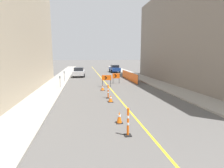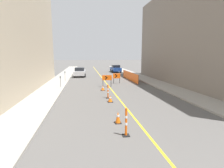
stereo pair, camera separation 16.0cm
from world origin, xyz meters
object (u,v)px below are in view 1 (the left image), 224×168
Objects in this scene: traffic_cone_third at (111,99)px; parking_meter_near_curb at (60,79)px; traffic_cone_fourth at (103,88)px; parked_car_curb_mid at (115,69)px; parking_meter_far_curb at (64,74)px; delineator_post_rear at (108,92)px; traffic_cone_second at (119,117)px; delineator_post_front at (128,124)px; arrow_barricade_secondary at (116,76)px; arrow_barricade_primary at (107,78)px; parked_car_curb_near at (79,72)px.

parking_meter_near_curb is at bearing 125.40° from traffic_cone_third.
parked_car_curb_mid reaches higher than traffic_cone_fourth.
parking_meter_near_curb is 4.61m from parking_meter_far_curb.
parking_meter_near_curb reaches higher than traffic_cone_third.
parking_meter_near_curb is at bearing 131.51° from delineator_post_rear.
parked_car_curb_mid reaches higher than traffic_cone_second.
parking_meter_near_curb is (-4.57, 5.16, 0.54)m from delineator_post_rear.
delineator_post_front is 0.30× the size of parked_car_curb_mid.
traffic_cone_fourth is at bearing 89.74° from delineator_post_front.
arrow_barricade_secondary reaches higher than traffic_cone_fourth.
traffic_cone_fourth is at bearing -119.59° from arrow_barricade_secondary.
traffic_cone_second is 0.55× the size of delineator_post_rear.
traffic_cone_fourth is 4.94m from arrow_barricade_secondary.
arrow_barricade_primary is (0.61, 6.72, 0.74)m from traffic_cone_third.
delineator_post_front is 15.11m from arrow_barricade_secondary.
parking_meter_far_curb reaches higher than delineator_post_front.
arrow_barricade_primary is at bearing -104.87° from parked_car_curb_mid.
parking_meter_far_curb is (-4.36, 15.41, 0.81)m from traffic_cone_second.
delineator_post_rear is 23.91m from parked_car_curb_mid.
arrow_barricade_secondary is 9.83m from parked_car_curb_near.
parking_meter_near_curb is at bearing -96.58° from parked_car_curb_near.
arrow_barricade_secondary is 0.31× the size of parked_car_curb_mid.
parked_car_curb_near is (-2.61, 23.44, 0.22)m from delineator_post_front.
arrow_barricade_primary is (0.75, 12.63, 0.42)m from delineator_post_front.
delineator_post_front is 1.12× the size of delineator_post_rear.
traffic_cone_second reaches higher than traffic_cone_third.
traffic_cone_third is at bearing 88.59° from delineator_post_front.
arrow_barricade_primary is 1.02× the size of arrow_barricade_secondary.
arrow_barricade_secondary is 1.03× the size of parking_meter_near_curb.
traffic_cone_second is 0.46× the size of parking_meter_far_curb.
traffic_cone_third is 17.76m from parked_car_curb_near.
traffic_cone_second is 0.50× the size of parking_meter_near_curb.
parked_car_curb_near reaches higher than delineator_post_rear.
traffic_cone_fourth is 0.37× the size of parking_meter_far_curb.
arrow_barricade_primary is at bearing 70.88° from traffic_cone_fourth.
delineator_post_front is at bearing -87.32° from traffic_cone_second.
traffic_cone_third is 9.31m from arrow_barricade_secondary.
traffic_cone_third is 0.44× the size of delineator_post_rear.
traffic_cone_fourth is 0.39× the size of arrow_barricade_secondary.
arrow_barricade_secondary is at bearing -57.22° from parked_car_curb_near.
parking_meter_near_curb is at bearing 109.74° from delineator_post_front.
delineator_post_rear is 0.86× the size of arrow_barricade_primary.
delineator_post_rear is 10.80m from parking_meter_far_curb.
parking_meter_near_curb reaches higher than arrow_barricade_secondary.
arrow_barricade_secondary reaches higher than delineator_post_front.
arrow_barricade_secondary is (2.18, 7.75, 0.43)m from delineator_post_rear.
parked_car_curb_mid reaches higher than parking_meter_near_curb.
delineator_post_front is 12.66m from arrow_barricade_primary.
arrow_barricade_primary is (0.83, 11.09, 0.68)m from traffic_cone_second.
delineator_post_front reaches higher than traffic_cone_third.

